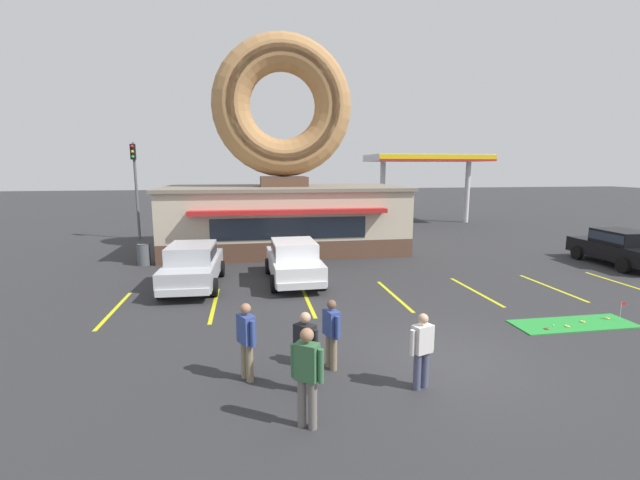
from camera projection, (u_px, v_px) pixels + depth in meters
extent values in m
plane|color=#2D2D30|center=(448.00, 360.00, 9.70)|extent=(160.00, 160.00, 0.00)
cube|color=brown|center=(285.00, 241.00, 22.82)|extent=(12.00, 6.00, 0.90)
cube|color=beige|center=(284.00, 211.00, 22.56)|extent=(12.00, 6.00, 2.30)
cube|color=slate|center=(284.00, 188.00, 22.35)|extent=(12.30, 6.30, 0.16)
cube|color=#B21E1E|center=(290.00, 212.00, 19.30)|extent=(9.00, 0.60, 0.20)
cube|color=#232D3D|center=(290.00, 229.00, 19.71)|extent=(7.20, 0.03, 1.00)
cube|color=brown|center=(284.00, 181.00, 22.30)|extent=(2.40, 1.80, 0.50)
torus|color=#B27F4C|center=(283.00, 106.00, 21.66)|extent=(7.10, 1.90, 7.10)
torus|color=#9E6B42|center=(283.00, 105.00, 21.25)|extent=(6.25, 1.05, 6.24)
cube|color=green|center=(573.00, 324.00, 11.92)|extent=(3.43, 1.11, 0.03)
torus|color=#E5C666|center=(567.00, 326.00, 11.67)|extent=(0.13, 0.13, 0.04)
torus|color=#E5C666|center=(583.00, 322.00, 12.01)|extent=(0.13, 0.13, 0.04)
torus|color=brown|center=(547.00, 329.00, 11.49)|extent=(0.13, 0.13, 0.04)
torus|color=#E5C666|center=(607.00, 318.00, 12.27)|extent=(0.13, 0.13, 0.04)
sphere|color=white|center=(553.00, 325.00, 11.72)|extent=(0.04, 0.04, 0.04)
cylinder|color=silver|center=(621.00, 311.00, 12.11)|extent=(0.01, 0.01, 0.55)
cube|color=red|center=(623.00, 303.00, 12.08)|extent=(0.12, 0.01, 0.08)
cube|color=silver|center=(294.00, 264.00, 16.38)|extent=(1.87, 4.44, 0.68)
cube|color=silver|center=(294.00, 249.00, 16.12)|extent=(1.61, 2.14, 0.60)
cube|color=#232D3D|center=(294.00, 248.00, 16.12)|extent=(1.63, 2.06, 0.36)
cube|color=silver|center=(287.00, 259.00, 18.57)|extent=(1.67, 0.14, 0.24)
cube|color=silver|center=(302.00, 286.00, 14.26)|extent=(1.67, 0.14, 0.24)
cylinder|color=black|center=(268.00, 266.00, 17.59)|extent=(0.24, 0.65, 0.64)
cylinder|color=black|center=(310.00, 264.00, 17.92)|extent=(0.24, 0.65, 0.64)
cylinder|color=black|center=(274.00, 283.00, 14.95)|extent=(0.24, 0.65, 0.64)
cylinder|color=black|center=(323.00, 281.00, 15.28)|extent=(0.24, 0.65, 0.64)
cube|color=#B2B5BA|center=(193.00, 269.00, 15.64)|extent=(1.89, 4.45, 0.68)
cube|color=#B2B5BA|center=(192.00, 253.00, 15.39)|extent=(1.62, 2.15, 0.60)
cube|color=#232D3D|center=(192.00, 252.00, 15.38)|extent=(1.64, 2.06, 0.36)
cube|color=silver|center=(202.00, 262.00, 17.86)|extent=(1.67, 0.15, 0.24)
cube|color=silver|center=(182.00, 293.00, 13.50)|extent=(1.67, 0.15, 0.24)
cylinder|color=black|center=(176.00, 270.00, 16.91)|extent=(0.24, 0.65, 0.64)
cylinder|color=black|center=(221.00, 269.00, 17.15)|extent=(0.24, 0.65, 0.64)
cylinder|color=black|center=(160.00, 289.00, 14.25)|extent=(0.24, 0.65, 0.64)
cylinder|color=black|center=(214.00, 287.00, 14.48)|extent=(0.24, 0.65, 0.64)
cube|color=black|center=(618.00, 251.00, 19.07)|extent=(1.99, 4.49, 0.68)
cube|color=black|center=(622.00, 237.00, 18.82)|extent=(1.67, 2.18, 0.60)
cube|color=#232D3D|center=(622.00, 237.00, 18.81)|extent=(1.69, 2.10, 0.36)
cube|color=silver|center=(581.00, 247.00, 21.30)|extent=(1.67, 0.19, 0.24)
cylinder|color=black|center=(577.00, 253.00, 20.37)|extent=(0.25, 0.65, 0.64)
cylinder|color=black|center=(611.00, 252.00, 20.56)|extent=(0.25, 0.65, 0.64)
cylinder|color=black|center=(623.00, 266.00, 17.69)|extent=(0.25, 0.65, 0.64)
cylinder|color=#7F7056|center=(245.00, 360.00, 8.84)|extent=(0.15, 0.15, 0.80)
cylinder|color=#7F7056|center=(250.00, 363.00, 8.69)|extent=(0.15, 0.15, 0.80)
cube|color=#33478C|center=(246.00, 329.00, 8.64)|extent=(0.40, 0.45, 0.59)
cylinder|color=#33478C|center=(240.00, 327.00, 8.84)|extent=(0.10, 0.10, 0.54)
cylinder|color=#33478C|center=(253.00, 334.00, 8.46)|extent=(0.10, 0.10, 0.54)
sphere|color=#9E7051|center=(246.00, 309.00, 8.57)|extent=(0.22, 0.22, 0.22)
cylinder|color=#7F7056|center=(334.00, 353.00, 9.19)|extent=(0.15, 0.15, 0.76)
cylinder|color=#7F7056|center=(329.00, 350.00, 9.36)|extent=(0.15, 0.15, 0.76)
cube|color=#33478C|center=(331.00, 323.00, 9.16)|extent=(0.35, 0.44, 0.55)
cylinder|color=#33478C|center=(337.00, 328.00, 8.95)|extent=(0.10, 0.10, 0.51)
cylinder|color=#33478C|center=(326.00, 320.00, 9.39)|extent=(0.10, 0.10, 0.51)
sphere|color=brown|center=(332.00, 305.00, 9.10)|extent=(0.20, 0.20, 0.20)
cylinder|color=slate|center=(302.00, 371.00, 8.35)|extent=(0.15, 0.15, 0.79)
cylinder|color=slate|center=(310.00, 374.00, 8.23)|extent=(0.15, 0.15, 0.79)
cube|color=black|center=(305.00, 339.00, 8.18)|extent=(0.44, 0.44, 0.58)
cylinder|color=black|center=(295.00, 337.00, 8.33)|extent=(0.10, 0.10, 0.53)
cylinder|color=black|center=(316.00, 343.00, 8.04)|extent=(0.10, 0.10, 0.53)
sphere|color=tan|center=(305.00, 318.00, 8.11)|extent=(0.21, 0.21, 0.21)
cylinder|color=#474C66|center=(417.00, 371.00, 8.37)|extent=(0.15, 0.15, 0.76)
cylinder|color=#474C66|center=(425.00, 369.00, 8.47)|extent=(0.15, 0.15, 0.76)
cube|color=silver|center=(422.00, 339.00, 8.31)|extent=(0.44, 0.35, 0.55)
cylinder|color=silver|center=(412.00, 343.00, 8.19)|extent=(0.10, 0.10, 0.51)
cylinder|color=silver|center=(432.00, 338.00, 8.43)|extent=(0.10, 0.10, 0.51)
sphere|color=tan|center=(423.00, 319.00, 8.24)|extent=(0.20, 0.20, 0.20)
cylinder|color=slate|center=(313.00, 405.00, 7.10)|extent=(0.15, 0.15, 0.86)
cylinder|color=slate|center=(302.00, 402.00, 7.18)|extent=(0.15, 0.15, 0.86)
cube|color=#386B42|center=(307.00, 362.00, 7.02)|extent=(0.45, 0.41, 0.63)
cylinder|color=#386B42|center=(321.00, 366.00, 6.92)|extent=(0.10, 0.10, 0.58)
cylinder|color=#386B42|center=(293.00, 361.00, 7.12)|extent=(0.10, 0.10, 0.58)
sphere|color=#9E7051|center=(307.00, 335.00, 6.94)|extent=(0.23, 0.23, 0.23)
cylinder|color=#51565B|center=(144.00, 255.00, 19.12)|extent=(0.56, 0.56, 0.95)
torus|color=#303437|center=(143.00, 244.00, 19.04)|extent=(0.57, 0.57, 0.05)
cylinder|color=#595B60|center=(137.00, 192.00, 25.80)|extent=(0.16, 0.16, 5.80)
cube|color=black|center=(133.00, 152.00, 25.23)|extent=(0.28, 0.24, 0.90)
sphere|color=red|center=(132.00, 146.00, 25.07)|extent=(0.18, 0.18, 0.18)
sphere|color=orange|center=(132.00, 152.00, 25.12)|extent=(0.18, 0.18, 0.18)
sphere|color=green|center=(133.00, 157.00, 25.17)|extent=(0.18, 0.18, 0.18)
cylinder|color=silver|center=(382.00, 193.00, 32.81)|extent=(0.40, 0.40, 4.80)
cylinder|color=silver|center=(467.00, 192.00, 33.94)|extent=(0.40, 0.40, 4.80)
cube|color=silver|center=(427.00, 158.00, 32.93)|extent=(9.00, 4.40, 0.50)
cube|color=yellow|center=(439.00, 157.00, 30.77)|extent=(9.00, 0.04, 0.44)
cube|color=red|center=(439.00, 160.00, 30.78)|extent=(9.00, 0.04, 0.12)
cube|color=yellow|center=(115.00, 309.00, 13.17)|extent=(0.12, 3.60, 0.01)
cube|color=yellow|center=(214.00, 304.00, 13.66)|extent=(0.12, 3.60, 0.01)
cube|color=yellow|center=(307.00, 300.00, 14.14)|extent=(0.12, 3.60, 0.01)
cube|color=yellow|center=(394.00, 295.00, 14.63)|extent=(0.12, 3.60, 0.01)
cube|color=yellow|center=(475.00, 291.00, 15.12)|extent=(0.12, 3.60, 0.01)
cube|color=yellow|center=(551.00, 287.00, 15.60)|extent=(0.12, 3.60, 0.01)
cube|color=yellow|center=(623.00, 284.00, 16.09)|extent=(0.12, 3.60, 0.01)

